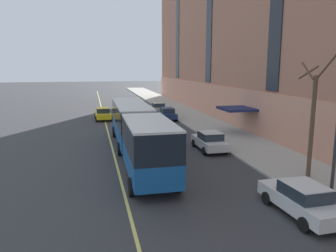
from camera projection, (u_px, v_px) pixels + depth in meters
The scene contains 10 objects.
ground_plane at pixel (160, 183), 19.37m from camera, with size 260.00×260.00×0.00m, color #38383A.
sidewalk at pixel (274, 158), 24.31m from camera, with size 5.31×160.00×0.15m, color #ADA89E.
city_bus at pixel (137, 129), 24.65m from camera, with size 3.00×18.32×3.69m.
parked_car_white_1 at pixel (302, 199), 15.02m from camera, with size 2.06×4.68×1.56m.
parked_car_white_3 at pixel (210, 141), 26.66m from camera, with size 2.02×4.32×1.56m.
parked_car_navy_4 at pixel (167, 114), 41.77m from camera, with size 1.95×4.38×1.56m.
parked_car_champagne_5 at pixel (158, 108), 47.53m from camera, with size 2.08×4.27×1.56m.
taxi_cab at pixel (103, 114), 41.88m from camera, with size 2.11×4.69×1.56m.
street_tree_mid_block at pixel (312, 119), 19.47m from camera, with size 1.49×1.46×7.34m.
lane_centerline at pixel (118, 170), 21.74m from camera, with size 0.16×140.00×0.01m, color #E0D66B.
Camera 1 is at (-3.71, -18.06, 6.82)m, focal length 35.00 mm.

